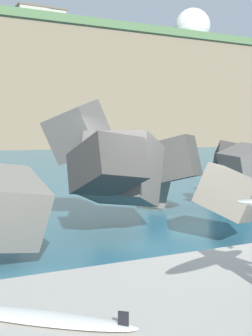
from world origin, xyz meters
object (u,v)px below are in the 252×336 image
radar_dome (193,30)px  station_building_central (31,20)px  station_building_annex (46,25)px  station_building_west (79,38)px  spare_surfboard (40,317)px

radar_dome → station_building_central: (-36.56, -4.90, -3.11)m
station_building_annex → station_building_west: bearing=33.8°
station_building_central → station_building_annex: station_building_annex is taller
radar_dome → station_building_west: bearing=167.4°
radar_dome → station_building_annex: radar_dome is taller
spare_surfboard → station_building_west: (33.99, 82.54, 21.00)m
station_building_annex → radar_dome: bearing=0.6°
spare_surfboard → station_building_west: bearing=67.6°
radar_dome → station_building_central: 37.02m
station_building_central → station_building_annex: (4.16, 4.53, 0.51)m
spare_surfboard → radar_dome: 99.43m
spare_surfboard → station_building_central: 78.24m
station_building_annex → spare_surfboard: bearing=-108.3°
station_building_central → spare_surfboard: bearing=-106.4°
spare_surfboard → station_building_annex: bearing=71.7°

